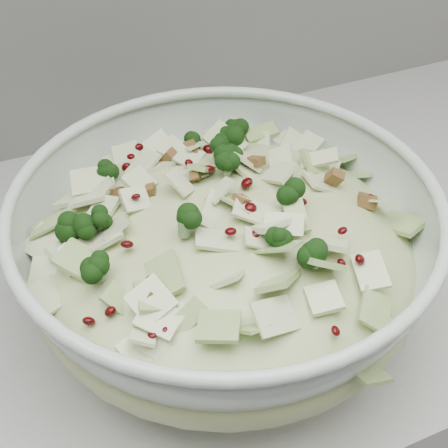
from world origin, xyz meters
name	(u,v)px	position (x,y,z in m)	size (l,w,h in m)	color
mixing_bowl	(225,256)	(0.63, 1.60, 0.98)	(0.40, 0.40, 0.16)	#AFC0B3
salad	(225,236)	(0.63, 1.60, 1.01)	(0.38, 0.38, 0.16)	#C0CD8C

